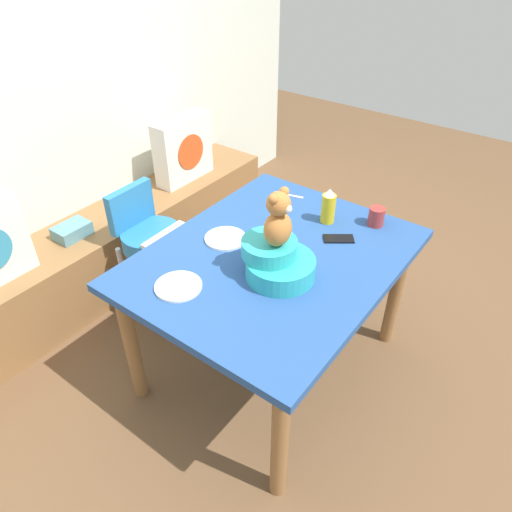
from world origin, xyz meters
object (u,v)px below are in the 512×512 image
object	(u,v)px
pillow_floral_right	(183,149)
coffee_mug	(377,216)
book_stack	(72,231)
dining_table	(273,271)
dinner_plate_near	(178,286)
infant_seat_teal	(277,261)
cell_phone	(339,239)
highchair	(150,236)
ketchup_bottle	(328,206)
teddy_bear	(278,220)
dinner_plate_far	(225,238)

from	to	relation	value
pillow_floral_right	coffee_mug	bearing A→B (deg)	-96.98
book_stack	coffee_mug	xyz separation A→B (m)	(0.75, -1.53, 0.29)
pillow_floral_right	coffee_mug	size ratio (longest dim) A/B	3.67
book_stack	dining_table	world-z (taller)	dining_table
pillow_floral_right	dinner_plate_near	distance (m)	1.55
book_stack	coffee_mug	size ratio (longest dim) A/B	1.67
infant_seat_teal	cell_phone	distance (m)	0.41
coffee_mug	infant_seat_teal	bearing A→B (deg)	164.75
pillow_floral_right	book_stack	size ratio (longest dim) A/B	2.20
pillow_floral_right	highchair	xyz separation A→B (m)	(-0.73, -0.42, -0.16)
book_stack	ketchup_bottle	size ratio (longest dim) A/B	1.08
coffee_mug	teddy_bear	bearing A→B (deg)	164.79
infant_seat_teal	book_stack	bearing A→B (deg)	95.26
pillow_floral_right	infant_seat_teal	xyz separation A→B (m)	(-0.81, -1.34, 0.13)
book_stack	dinner_plate_near	size ratio (longest dim) A/B	1.00
dining_table	infant_seat_teal	xyz separation A→B (m)	(-0.11, -0.09, 0.17)
book_stack	coffee_mug	world-z (taller)	coffee_mug
book_stack	highchair	xyz separation A→B (m)	(0.21, -0.44, 0.02)
book_stack	teddy_bear	size ratio (longest dim) A/B	0.80
teddy_bear	highchair	bearing A→B (deg)	84.73
highchair	dinner_plate_far	xyz separation A→B (m)	(-0.01, -0.57, 0.22)
pillow_floral_right	dining_table	world-z (taller)	pillow_floral_right
pillow_floral_right	ketchup_bottle	bearing A→B (deg)	-103.20
ketchup_bottle	coffee_mug	xyz separation A→B (m)	(0.12, -0.21, -0.04)
infant_seat_teal	coffee_mug	world-z (taller)	infant_seat_teal
book_stack	dinner_plate_near	xyz separation A→B (m)	(-0.19, -1.08, 0.25)
pillow_floral_right	ketchup_bottle	distance (m)	1.34
coffee_mug	dinner_plate_far	size ratio (longest dim) A/B	0.60
book_stack	highchair	world-z (taller)	highchair
infant_seat_teal	dinner_plate_far	distance (m)	0.36
pillow_floral_right	book_stack	distance (m)	0.95
book_stack	highchair	size ratio (longest dim) A/B	0.25
ketchup_bottle	dining_table	bearing A→B (deg)	172.50
book_stack	infant_seat_teal	distance (m)	1.40
pillow_floral_right	dinner_plate_far	xyz separation A→B (m)	(-0.74, -0.99, 0.07)
book_stack	ketchup_bottle	bearing A→B (deg)	-64.43
pillow_floral_right	teddy_bear	bearing A→B (deg)	-121.23
book_stack	cell_phone	bearing A→B (deg)	-70.09
infant_seat_teal	dinner_plate_near	world-z (taller)	infant_seat_teal
dining_table	infant_seat_teal	size ratio (longest dim) A/B	3.90
highchair	dinner_plate_near	bearing A→B (deg)	-122.12
teddy_bear	ketchup_bottle	world-z (taller)	teddy_bear
highchair	ketchup_bottle	bearing A→B (deg)	-64.48
highchair	ketchup_bottle	xyz separation A→B (m)	(0.42, -0.88, 0.31)
ketchup_bottle	dinner_plate_near	bearing A→B (deg)	163.72
cell_phone	highchair	bearing A→B (deg)	70.96
dining_table	highchair	xyz separation A→B (m)	(-0.02, 0.83, -0.12)
dining_table	dinner_plate_near	bearing A→B (deg)	156.19
book_stack	dinner_plate_far	xyz separation A→B (m)	(0.20, -1.01, 0.25)
highchair	teddy_bear	world-z (taller)	teddy_bear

